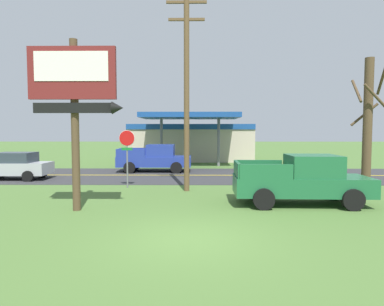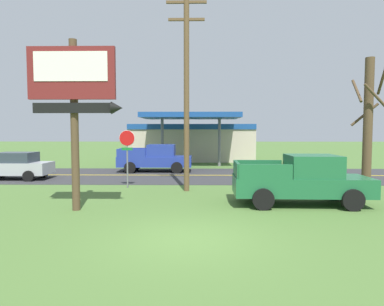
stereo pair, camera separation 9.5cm
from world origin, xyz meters
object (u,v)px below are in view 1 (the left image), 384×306
utility_pole (187,86)px  pickup_blue_on_road (155,158)px  pickup_green_parked_on_lawn (302,180)px  bare_tree (368,124)px  car_silver_mid_lane (14,166)px  motel_sign (75,92)px  stop_sign (127,148)px  gas_station (191,141)px

utility_pole → pickup_blue_on_road: bearing=107.6°
pickup_green_parked_on_lawn → pickup_blue_on_road: 12.84m
bare_tree → car_silver_mid_lane: (-18.72, 4.48, -2.38)m
motel_sign → car_silver_mid_lane: motel_sign is taller
pickup_blue_on_road → car_silver_mid_lane: size_ratio=1.24×
bare_tree → stop_sign: bearing=172.0°
motel_sign → car_silver_mid_lane: (-6.63, 7.92, -3.43)m
stop_sign → utility_pole: bearing=-15.2°
stop_sign → pickup_green_parked_on_lawn: bearing=-26.3°
gas_station → car_silver_mid_lane: gas_station is taller
gas_station → motel_sign: bearing=-99.9°
stop_sign → car_silver_mid_lane: stop_sign is taller
pickup_green_parked_on_lawn → pickup_blue_on_road: same height
gas_station → pickup_blue_on_road: bearing=-103.7°
utility_pole → gas_station: (-0.05, 17.57, -3.09)m
pickup_green_parked_on_lawn → utility_pole: bearing=147.3°
stop_sign → car_silver_mid_lane: 8.04m
utility_pole → bare_tree: size_ratio=1.53×
bare_tree → gas_station: 20.17m
motel_sign → pickup_green_parked_on_lawn: motel_sign is taller
utility_pole → bare_tree: bearing=-5.3°
motel_sign → pickup_green_parked_on_lawn: (8.48, 1.21, -3.30)m
gas_station → car_silver_mid_lane: size_ratio=2.86×
stop_sign → car_silver_mid_lane: bearing=158.7°
utility_pole → pickup_blue_on_road: (-2.45, 7.72, -4.07)m
bare_tree → pickup_blue_on_road: 13.85m
stop_sign → bare_tree: 11.49m
stop_sign → pickup_green_parked_on_lawn: stop_sign is taller
stop_sign → pickup_green_parked_on_lawn: (7.70, -3.82, -1.06)m
motel_sign → utility_pole: 5.74m
utility_pole → gas_station: bearing=90.2°
utility_pole → gas_station: size_ratio=0.79×
motel_sign → stop_sign: bearing=81.2°
utility_pole → pickup_blue_on_road: 9.06m
stop_sign → pickup_blue_on_road: bearing=85.0°
pickup_green_parked_on_lawn → car_silver_mid_lane: size_ratio=1.25×
stop_sign → car_silver_mid_lane: (-7.40, 2.89, -1.20)m
utility_pole → bare_tree: utility_pole is taller
gas_station → pickup_blue_on_road: (-2.40, -9.85, -0.98)m
pickup_blue_on_road → gas_station: bearing=76.3°
stop_sign → gas_station: bearing=79.8°
utility_pole → car_silver_mid_lane: bearing=160.4°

